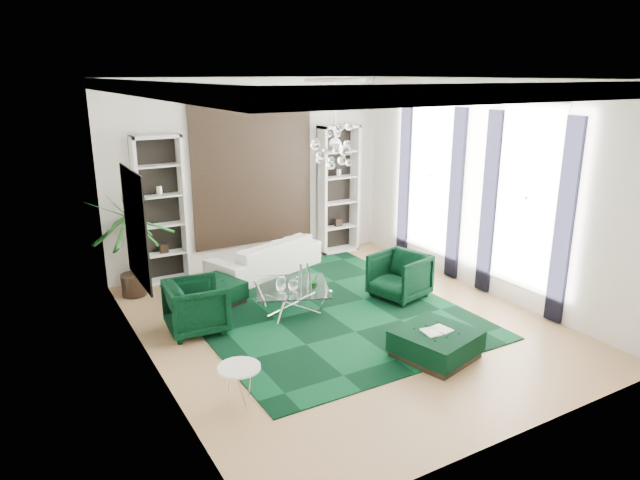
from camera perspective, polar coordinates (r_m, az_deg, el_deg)
floor at (r=9.32m, az=2.28°, el=-8.25°), size 6.00×7.00×0.02m
ceiling at (r=8.47m, az=2.59°, el=15.94°), size 6.00×7.00×0.02m
wall_back at (r=11.76m, az=-6.81°, el=6.61°), size 6.00×0.02×3.80m
wall_front at (r=6.15m, az=20.21°, el=-3.40°), size 6.00×0.02×3.80m
wall_left at (r=7.58m, az=-17.20°, el=0.52°), size 0.02×7.00×3.80m
wall_right at (r=10.59m, az=16.38°, el=4.98°), size 0.02×7.00×3.80m
crown_molding at (r=8.47m, az=2.58°, el=15.19°), size 6.00×7.00×0.18m
ceiling_medallion at (r=8.73m, az=1.49°, el=15.70°), size 0.90×0.90×0.05m
tapestry at (r=11.71m, az=-6.72°, el=6.58°), size 2.50×0.06×2.80m
shelving_left at (r=11.06m, az=-15.63°, el=2.85°), size 0.90×0.38×2.80m
shelving_right at (r=12.56m, az=1.85°, el=5.03°), size 0.90×0.38×2.80m
painting at (r=8.16m, az=-17.87°, el=1.22°), size 0.04×1.30×1.60m
window_near at (r=9.99m, az=20.00°, el=4.00°), size 0.03×1.10×2.90m
curtain_near_a at (r=9.55m, az=23.25°, el=1.56°), size 0.07×0.30×3.25m
curtain_near_b at (r=10.52m, az=16.53°, el=3.50°), size 0.07×0.30×3.25m
window_far at (r=11.64m, az=11.00°, el=6.33°), size 0.03×1.10×2.90m
curtain_far_a at (r=11.10m, az=13.42°, el=4.38°), size 0.07×0.30×3.25m
curtain_far_b at (r=12.25m, az=8.44°, el=5.76°), size 0.07×0.30×3.25m
rug at (r=9.76m, az=0.18°, el=-6.94°), size 4.20×5.00×0.02m
sofa at (r=11.43m, az=-5.53°, el=-1.64°), size 2.57×1.69×0.70m
armchair_left at (r=9.06m, az=-12.25°, el=-6.52°), size 0.96×0.94×0.81m
armchair_right at (r=10.23m, az=7.94°, el=-3.58°), size 1.08×1.07×0.81m
coffee_table at (r=9.73m, az=-2.81°, el=-5.77°), size 1.57×1.57×0.41m
ottoman_side at (r=10.09m, az=-10.73°, el=-5.27°), size 1.14×1.14×0.40m
ottoman_front at (r=8.32m, az=11.48°, el=-10.19°), size 1.22×1.22×0.40m
book at (r=8.23m, az=11.57°, el=-8.85°), size 0.42×0.28×0.03m
side_table at (r=7.15m, az=-8.01°, el=-14.27°), size 0.63×0.63×0.50m
palm at (r=10.55m, az=-18.60°, el=0.83°), size 1.95×1.95×2.40m
chandelier at (r=8.54m, az=1.51°, el=9.49°), size 0.88×0.88×0.72m
table_plant at (r=9.54m, az=-0.54°, el=-4.12°), size 0.16×0.15×0.24m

